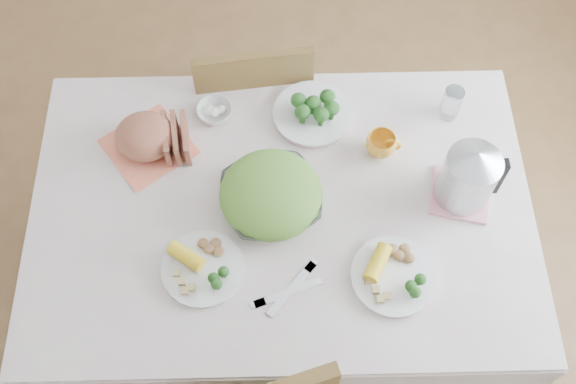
{
  "coord_description": "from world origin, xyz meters",
  "views": [
    {
      "loc": [
        -0.0,
        -0.92,
        2.55
      ],
      "look_at": [
        0.02,
        0.02,
        0.82
      ],
      "focal_mm": 42.0,
      "sensor_mm": 36.0,
      "label": 1
    }
  ],
  "objects_px": {
    "electric_kettle": "(469,175)",
    "dining_table": "(282,258)",
    "salad_bowl": "(271,199)",
    "chair_far": "(252,94)",
    "dinner_plate_right": "(394,276)",
    "yellow_mug": "(381,145)",
    "dinner_plate_left": "(203,269)"
  },
  "relations": [
    {
      "from": "salad_bowl",
      "to": "dinner_plate_right",
      "type": "xyz_separation_m",
      "value": [
        0.34,
        -0.24,
        -0.02
      ]
    },
    {
      "from": "dinner_plate_left",
      "to": "dinner_plate_right",
      "type": "distance_m",
      "value": 0.54
    },
    {
      "from": "dining_table",
      "to": "salad_bowl",
      "type": "distance_m",
      "value": 0.42
    },
    {
      "from": "dining_table",
      "to": "electric_kettle",
      "type": "distance_m",
      "value": 0.74
    },
    {
      "from": "salad_bowl",
      "to": "dinner_plate_left",
      "type": "height_order",
      "value": "salad_bowl"
    },
    {
      "from": "chair_far",
      "to": "salad_bowl",
      "type": "relative_size",
      "value": 3.2
    },
    {
      "from": "dining_table",
      "to": "dinner_plate_left",
      "type": "xyz_separation_m",
      "value": [
        -0.23,
        -0.2,
        0.4
      ]
    },
    {
      "from": "dinner_plate_right",
      "to": "salad_bowl",
      "type": "bearing_deg",
      "value": 144.78
    },
    {
      "from": "dinner_plate_right",
      "to": "dining_table",
      "type": "bearing_deg",
      "value": 143.5
    },
    {
      "from": "chair_far",
      "to": "electric_kettle",
      "type": "distance_m",
      "value": 0.98
    },
    {
      "from": "yellow_mug",
      "to": "electric_kettle",
      "type": "bearing_deg",
      "value": -35.49
    },
    {
      "from": "salad_bowl",
      "to": "electric_kettle",
      "type": "height_order",
      "value": "electric_kettle"
    },
    {
      "from": "dining_table",
      "to": "dinner_plate_right",
      "type": "relative_size",
      "value": 5.71
    },
    {
      "from": "electric_kettle",
      "to": "dining_table",
      "type": "bearing_deg",
      "value": -159.04
    },
    {
      "from": "chair_far",
      "to": "yellow_mug",
      "type": "bearing_deg",
      "value": 125.69
    },
    {
      "from": "salad_bowl",
      "to": "electric_kettle",
      "type": "xyz_separation_m",
      "value": [
        0.57,
        0.02,
        0.09
      ]
    },
    {
      "from": "chair_far",
      "to": "salad_bowl",
      "type": "height_order",
      "value": "chair_far"
    },
    {
      "from": "dinner_plate_right",
      "to": "yellow_mug",
      "type": "bearing_deg",
      "value": 90.2
    },
    {
      "from": "chair_far",
      "to": "dining_table",
      "type": "bearing_deg",
      "value": 92.35
    },
    {
      "from": "dinner_plate_right",
      "to": "electric_kettle",
      "type": "bearing_deg",
      "value": 48.87
    },
    {
      "from": "chair_far",
      "to": "dinner_plate_left",
      "type": "bearing_deg",
      "value": 74.92
    },
    {
      "from": "chair_far",
      "to": "dinner_plate_right",
      "type": "xyz_separation_m",
      "value": [
        0.41,
        -0.87,
        0.31
      ]
    },
    {
      "from": "dinner_plate_right",
      "to": "yellow_mug",
      "type": "distance_m",
      "value": 0.42
    },
    {
      "from": "dinner_plate_left",
      "to": "yellow_mug",
      "type": "relative_size",
      "value": 2.5
    },
    {
      "from": "dining_table",
      "to": "salad_bowl",
      "type": "xyz_separation_m",
      "value": [
        -0.03,
        0.01,
        0.42
      ]
    },
    {
      "from": "dining_table",
      "to": "yellow_mug",
      "type": "height_order",
      "value": "yellow_mug"
    },
    {
      "from": "yellow_mug",
      "to": "electric_kettle",
      "type": "relative_size",
      "value": 0.42
    },
    {
      "from": "dining_table",
      "to": "electric_kettle",
      "type": "xyz_separation_m",
      "value": [
        0.54,
        0.03,
        0.51
      ]
    },
    {
      "from": "dinner_plate_right",
      "to": "chair_far",
      "type": "bearing_deg",
      "value": 115.33
    },
    {
      "from": "salad_bowl",
      "to": "yellow_mug",
      "type": "relative_size",
      "value": 3.01
    },
    {
      "from": "salad_bowl",
      "to": "chair_far",
      "type": "bearing_deg",
      "value": 96.47
    },
    {
      "from": "dinner_plate_left",
      "to": "salad_bowl",
      "type": "bearing_deg",
      "value": 46.6
    }
  ]
}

